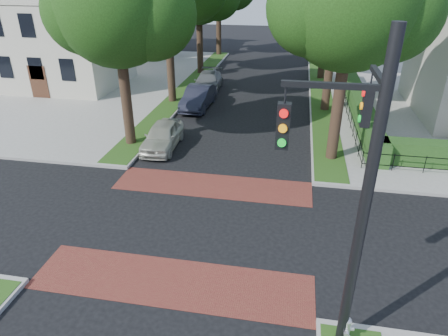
{
  "coord_description": "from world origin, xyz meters",
  "views": [
    {
      "loc": [
        3.39,
        -12.48,
        9.0
      ],
      "look_at": [
        0.76,
        1.96,
        1.6
      ],
      "focal_mm": 32.0,
      "sensor_mm": 36.0,
      "label": 1
    }
  ],
  "objects_px": {
    "traffic_signal": "(356,185)",
    "parked_car_front": "(162,136)",
    "fire_hydrant": "(346,329)",
    "parked_car_rear": "(208,82)",
    "parked_car_middle": "(198,97)"
  },
  "relations": [
    {
      "from": "traffic_signal",
      "to": "parked_car_front",
      "type": "distance_m",
      "value": 14.74
    },
    {
      "from": "traffic_signal",
      "to": "fire_hydrant",
      "type": "relative_size",
      "value": 9.91
    },
    {
      "from": "parked_car_front",
      "to": "parked_car_rear",
      "type": "bearing_deg",
      "value": 88.1
    },
    {
      "from": "parked_car_front",
      "to": "parked_car_rear",
      "type": "height_order",
      "value": "parked_car_rear"
    },
    {
      "from": "parked_car_rear",
      "to": "fire_hydrant",
      "type": "height_order",
      "value": "parked_car_rear"
    },
    {
      "from": "fire_hydrant",
      "to": "traffic_signal",
      "type": "bearing_deg",
      "value": 158.81
    },
    {
      "from": "traffic_signal",
      "to": "parked_car_middle",
      "type": "relative_size",
      "value": 1.71
    },
    {
      "from": "traffic_signal",
      "to": "fire_hydrant",
      "type": "height_order",
      "value": "traffic_signal"
    },
    {
      "from": "parked_car_middle",
      "to": "parked_car_rear",
      "type": "height_order",
      "value": "parked_car_middle"
    },
    {
      "from": "parked_car_front",
      "to": "parked_car_middle",
      "type": "height_order",
      "value": "parked_car_middle"
    },
    {
      "from": "parked_car_front",
      "to": "fire_hydrant",
      "type": "distance_m",
      "value": 14.53
    },
    {
      "from": "traffic_signal",
      "to": "parked_car_rear",
      "type": "distance_m",
      "value": 24.85
    },
    {
      "from": "parked_car_rear",
      "to": "fire_hydrant",
      "type": "bearing_deg",
      "value": -73.08
    },
    {
      "from": "fire_hydrant",
      "to": "parked_car_front",
      "type": "bearing_deg",
      "value": 137.56
    },
    {
      "from": "traffic_signal",
      "to": "parked_car_rear",
      "type": "xyz_separation_m",
      "value": [
        -8.49,
        23.01,
        -3.98
      ]
    }
  ]
}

